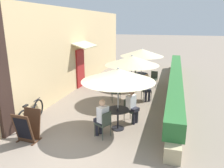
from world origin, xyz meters
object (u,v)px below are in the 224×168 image
(patio_table_near, at_px, (118,115))
(patio_umbrella_mid, at_px, (132,60))
(cafe_chair_mid_right, at_px, (146,89))
(patio_umbrella_far, at_px, (142,53))
(coffee_cup_mid, at_px, (130,86))
(menu_board, at_px, (28,126))
(cafe_chair_far_right, at_px, (137,74))
(cafe_chair_near_left, at_px, (130,108))
(cafe_chair_far_back, at_px, (132,79))
(bicycle_leaning, at_px, (31,113))
(patio_table_far, at_px, (141,77))
(cafe_chair_near_right, at_px, (104,122))
(cafe_chair_far_left, at_px, (154,78))
(seated_patron_near_left, at_px, (132,105))
(cafe_chair_mid_left, at_px, (116,92))
(seated_patron_near_right, at_px, (102,116))
(patio_table_mid, at_px, (131,90))
(patio_umbrella_near, at_px, (118,75))
(seated_patron_mid_right, at_px, (147,86))
(coffee_cup_near, at_px, (117,110))

(patio_table_near, xyz_separation_m, patio_umbrella_mid, (-0.10, 2.82, 1.39))
(cafe_chair_mid_right, relative_size, patio_umbrella_far, 0.36)
(coffee_cup_mid, bearing_deg, menu_board, -118.53)
(cafe_chair_far_right, bearing_deg, cafe_chair_near_left, -14.58)
(cafe_chair_far_back, distance_m, bicycle_leaning, 5.97)
(bicycle_leaning, bearing_deg, patio_table_far, 56.56)
(cafe_chair_near_right, xyz_separation_m, cafe_chair_far_left, (0.92, 6.19, 0.00))
(seated_patron_near_left, bearing_deg, coffee_cup_mid, -139.53)
(cafe_chair_mid_left, xyz_separation_m, cafe_chair_far_back, (0.27, 2.47, 0.00))
(seated_patron_near_right, bearing_deg, cafe_chair_near_left, 1.62)
(cafe_chair_far_back, xyz_separation_m, bicycle_leaning, (-2.66, -5.35, -0.15))
(patio_table_mid, xyz_separation_m, cafe_chair_mid_right, (0.63, 0.37, 0.00))
(cafe_chair_mid_left, relative_size, patio_table_far, 1.13)
(patio_umbrella_mid, height_order, bicycle_leaning, patio_umbrella_mid)
(coffee_cup_mid, height_order, cafe_chair_far_right, cafe_chair_far_right)
(patio_umbrella_near, bearing_deg, seated_patron_near_right, -119.97)
(patio_table_mid, distance_m, menu_board, 4.93)
(cafe_chair_mid_left, xyz_separation_m, menu_board, (-1.72, -3.96, -0.04))
(seated_patron_mid_right, bearing_deg, seated_patron_near_right, 51.20)
(patio_table_far, xyz_separation_m, bicycle_leaning, (-3.05, -5.96, -0.15))
(cafe_chair_near_left, xyz_separation_m, cafe_chair_mid_right, (0.26, 2.52, 0.00))
(cafe_chair_mid_right, xyz_separation_m, menu_board, (-2.98, -4.70, -0.04))
(cafe_chair_far_right, bearing_deg, patio_umbrella_near, -17.75)
(patio_umbrella_near, xyz_separation_m, patio_table_mid, (-0.10, 2.82, -1.39))
(cafe_chair_far_left, bearing_deg, cafe_chair_far_back, 36.02)
(cafe_chair_near_left, height_order, patio_table_far, cafe_chair_near_left)
(coffee_cup_near, distance_m, coffee_cup_mid, 2.87)
(seated_patron_near_left, distance_m, cafe_chair_near_right, 1.46)
(seated_patron_near_left, height_order, seated_patron_near_right, same)
(cafe_chair_near_right, xyz_separation_m, cafe_chair_mid_left, (-0.46, 3.13, 0.00))
(cafe_chair_far_back, bearing_deg, cafe_chair_mid_right, -111.76)
(coffee_cup_near, xyz_separation_m, patio_table_mid, (-0.11, 2.94, -0.24))
(patio_umbrella_mid, height_order, coffee_cup_mid, patio_umbrella_mid)
(coffee_cup_near, bearing_deg, cafe_chair_mid_left, 106.10)
(patio_umbrella_mid, distance_m, coffee_cup_mid, 1.15)
(patio_umbrella_far, xyz_separation_m, bicycle_leaning, (-3.05, -5.96, -1.53))
(patio_umbrella_near, distance_m, seated_patron_near_left, 1.41)
(cafe_chair_mid_right, distance_m, seated_patron_mid_right, 0.20)
(seated_patron_near_left, bearing_deg, cafe_chair_far_back, -141.98)
(patio_table_near, height_order, patio_table_far, same)
(patio_umbrella_far, relative_size, cafe_chair_far_right, 2.77)
(seated_patron_near_right, bearing_deg, patio_umbrella_far, 24.44)
(seated_patron_near_right, height_order, cafe_chair_far_right, seated_patron_near_right)
(patio_table_mid, bearing_deg, patio_table_far, 89.32)
(patio_table_near, relative_size, seated_patron_mid_right, 0.62)
(patio_table_far, xyz_separation_m, menu_board, (-2.38, -7.05, -0.04))
(patio_table_near, height_order, bicycle_leaning, bicycle_leaning)
(patio_umbrella_mid, distance_m, cafe_chair_far_left, 3.11)
(cafe_chair_near_right, height_order, menu_board, menu_board)
(seated_patron_mid_right, distance_m, cafe_chair_far_left, 2.42)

